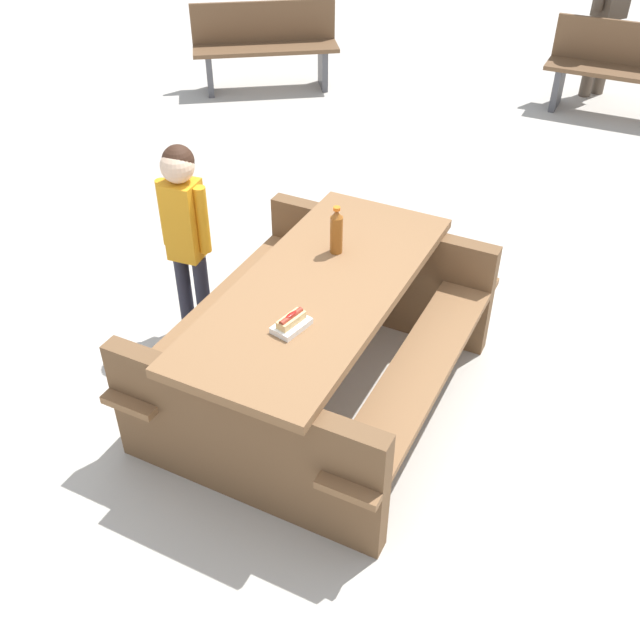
{
  "coord_description": "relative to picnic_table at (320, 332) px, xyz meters",
  "views": [
    {
      "loc": [
        2.74,
        1.1,
        2.8
      ],
      "look_at": [
        0.0,
        0.0,
        0.52
      ],
      "focal_mm": 40.85,
      "sensor_mm": 36.0,
      "label": 1
    }
  ],
  "objects": [
    {
      "name": "ground_plane",
      "position": [
        0.0,
        0.0,
        -0.44
      ],
      "size": [
        30.0,
        30.0,
        0.0
      ],
      "primitive_type": "plane",
      "color": "#B7B2A8",
      "rests_on": "ground"
    },
    {
      "name": "child_in_coat",
      "position": [
        -0.25,
        -0.91,
        0.33
      ],
      "size": [
        0.19,
        0.3,
        1.22
      ],
      "color": "#262633",
      "rests_on": "ground"
    },
    {
      "name": "hotdog_tray",
      "position": [
        0.38,
        0.01,
        0.34
      ],
      "size": [
        0.2,
        0.16,
        0.08
      ],
      "color": "white",
      "rests_on": "picnic_table"
    },
    {
      "name": "soda_bottle",
      "position": [
        -0.31,
        -0.03,
        0.43
      ],
      "size": [
        0.07,
        0.07,
        0.27
      ],
      "color": "brown",
      "rests_on": "picnic_table"
    },
    {
      "name": "picnic_table",
      "position": [
        0.0,
        0.0,
        0.0
      ],
      "size": [
        1.91,
        1.54,
        0.75
      ],
      "color": "brown",
      "rests_on": "ground"
    },
    {
      "name": "park_bench_mid",
      "position": [
        -4.25,
        -2.33,
        0.0
      ],
      "size": [
        1.09,
        1.5,
        0.85
      ],
      "color": "brown",
      "rests_on": "ground"
    },
    {
      "name": "park_bench_near",
      "position": [
        -4.87,
        1.24,
        0.0
      ],
      "size": [
        0.5,
        1.52,
        0.85
      ],
      "color": "brown",
      "rests_on": "ground"
    }
  ]
}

